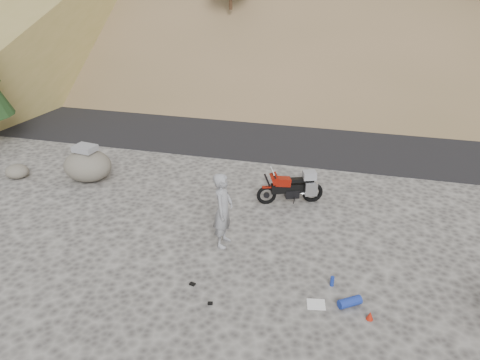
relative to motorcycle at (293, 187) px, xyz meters
name	(u,v)px	position (x,y,z in m)	size (l,w,h in m)	color
ground	(238,252)	(-0.93, -2.87, -0.51)	(140.00, 140.00, 0.00)	#44413E
road	(292,131)	(-0.93, 6.13, -0.51)	(120.00, 7.00, 0.05)	black
motorcycle	(293,187)	(0.00, 0.00, 0.00)	(1.90, 0.99, 1.19)	black
man	(224,244)	(-1.38, -2.62, -0.51)	(0.72, 0.47, 1.97)	gray
boulder	(88,165)	(-6.69, -0.11, 0.02)	(1.92, 1.78, 1.19)	#545048
small_rock	(17,171)	(-9.06, -0.55, -0.28)	(0.95, 0.90, 0.46)	#545048
gear_white_cloth	(316,304)	(1.16, -4.35, -0.50)	(0.38, 0.34, 0.01)	white
gear_blue_mat	(350,302)	(1.84, -4.22, -0.41)	(0.20, 0.20, 0.51)	navy
gear_bottle	(332,281)	(1.43, -3.63, -0.39)	(0.09, 0.09, 0.24)	navy
gear_funnel	(370,316)	(2.26, -4.52, -0.41)	(0.15, 0.15, 0.19)	#B01D0B
gear_glove_a	(192,284)	(-1.60, -4.38, -0.49)	(0.13, 0.09, 0.04)	black
gear_glove_b	(210,303)	(-1.02, -4.89, -0.49)	(0.11, 0.08, 0.04)	black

